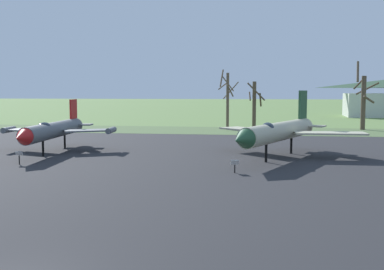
% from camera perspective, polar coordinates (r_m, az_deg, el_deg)
% --- Properties ---
extents(asphalt_apron, '(102.87, 55.12, 0.05)m').
position_cam_1_polar(asphalt_apron, '(28.98, -4.85, -4.93)').
color(asphalt_apron, '#28282B').
rests_on(asphalt_apron, ground).
extents(grass_verge_strip, '(162.87, 12.00, 0.06)m').
position_cam_1_polar(grass_verge_strip, '(61.86, 2.41, 0.54)').
color(grass_verge_strip, '#51683C').
rests_on(grass_verge_strip, ground).
extents(jet_fighter_front_left, '(11.56, 14.26, 5.22)m').
position_cam_1_polar(jet_fighter_front_left, '(36.76, 10.43, 0.47)').
color(jet_fighter_front_left, '#B7B293').
rests_on(jet_fighter_front_left, ground).
extents(info_placard_front_left, '(0.55, 0.38, 0.89)m').
position_cam_1_polar(info_placard_front_left, '(29.82, 5.17, -3.60)').
color(info_placard_front_left, black).
rests_on(info_placard_front_left, ground).
extents(jet_fighter_rear_center, '(9.72, 13.76, 4.40)m').
position_cam_1_polar(jet_fighter_rear_center, '(41.15, -16.37, 0.60)').
color(jet_fighter_rear_center, '#565B60').
rests_on(jet_fighter_rear_center, ground).
extents(info_placard_rear_center, '(0.52, 0.23, 0.97)m').
position_cam_1_polar(info_placard_rear_center, '(35.18, -20.10, -2.46)').
color(info_placard_rear_center, black).
rests_on(info_placard_rear_center, ground).
extents(bare_tree_left_of_center, '(2.74, 2.36, 8.07)m').
position_cam_1_polar(bare_tree_left_of_center, '(62.91, 4.28, 4.50)').
color(bare_tree_left_of_center, brown).
rests_on(bare_tree_left_of_center, ground).
extents(bare_tree_center, '(2.47, 2.38, 6.47)m').
position_cam_1_polar(bare_tree_center, '(65.08, 7.55, 3.75)').
color(bare_tree_center, brown).
rests_on(bare_tree_center, ground).
extents(bare_tree_right_of_center, '(3.42, 3.53, 9.17)m').
position_cam_1_polar(bare_tree_right_of_center, '(66.81, 19.92, 4.13)').
color(bare_tree_right_of_center, brown).
rests_on(bare_tree_right_of_center, ground).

